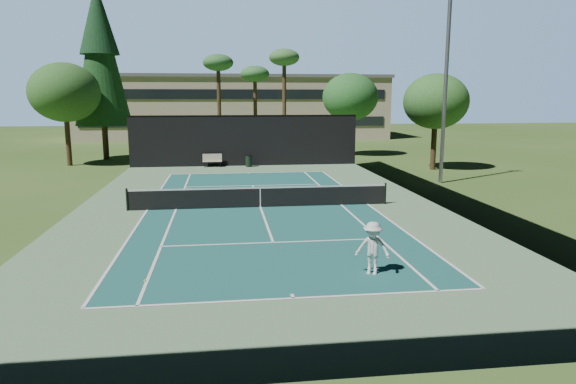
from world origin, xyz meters
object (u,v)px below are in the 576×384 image
object	(u,v)px
tennis_net	(260,196)
trash_bin	(249,161)
tennis_ball_d	(187,188)
player	(373,248)
park_bench	(212,160)
tennis_ball_a	(145,281)
tennis_ball_b	(225,198)
tennis_ball_c	(261,200)

from	to	relation	value
tennis_net	trash_bin	distance (m)	15.31
tennis_net	tennis_ball_d	distance (m)	7.11
player	park_bench	xyz separation A→B (m)	(-5.29, 25.87, -0.28)
tennis_ball_a	tennis_ball_b	xyz separation A→B (m)	(2.47, 12.65, -0.00)
tennis_ball_b	trash_bin	xyz separation A→B (m)	(1.95, 12.70, 0.45)
tennis_ball_c	trash_bin	bearing A→B (deg)	89.62
player	tennis_ball_b	size ratio (longest dim) A/B	26.13
tennis_ball_b	tennis_net	bearing A→B (deg)	-56.83
tennis_net	tennis_ball_a	distance (m)	10.89
tennis_ball_c	tennis_ball_b	bearing A→B (deg)	157.71
tennis_ball_a	tennis_ball_d	xyz separation A→B (m)	(0.23, 15.94, -0.00)
park_bench	trash_bin	size ratio (longest dim) A/B	1.59
tennis_net	tennis_ball_b	world-z (taller)	tennis_net
tennis_net	tennis_ball_b	xyz separation A→B (m)	(-1.70, 2.60, -0.53)
tennis_ball_a	tennis_ball_d	distance (m)	15.94
trash_bin	tennis_net	bearing A→B (deg)	-90.93
tennis_ball_c	tennis_ball_d	bearing A→B (deg)	135.30
park_bench	tennis_ball_a	bearing A→B (deg)	-93.48
player	park_bench	world-z (taller)	player
tennis_ball_c	park_bench	size ratio (longest dim) A/B	0.04
tennis_ball_b	park_bench	size ratio (longest dim) A/B	0.04
park_bench	tennis_ball_b	bearing A→B (deg)	-86.03
tennis_net	tennis_ball_a	xyz separation A→B (m)	(-4.17, -10.04, -0.52)
tennis_net	player	world-z (taller)	player
player	tennis_ball_a	xyz separation A→B (m)	(-6.85, 0.19, -0.79)
tennis_ball_a	trash_bin	size ratio (longest dim) A/B	0.08
tennis_ball_d	trash_bin	xyz separation A→B (m)	(4.19, 9.41, 0.44)
tennis_ball_a	tennis_ball_c	world-z (taller)	tennis_ball_a
tennis_ball_b	tennis_ball_c	size ratio (longest dim) A/B	1.07
player	park_bench	size ratio (longest dim) A/B	1.10
park_bench	tennis_net	bearing A→B (deg)	-80.54
tennis_net	tennis_ball_b	bearing A→B (deg)	123.17
tennis_ball_c	trash_bin	xyz separation A→B (m)	(0.09, 13.46, 0.45)
tennis_ball_a	tennis_ball_d	size ratio (longest dim) A/B	1.08
tennis_ball_b	trash_bin	bearing A→B (deg)	81.27
player	tennis_ball_d	size ratio (longest dim) A/B	24.52
tennis_ball_a	trash_bin	world-z (taller)	trash_bin
tennis_net	tennis_ball_d	size ratio (longest dim) A/B	191.20
tennis_ball_c	park_bench	bearing A→B (deg)	101.32
player	tennis_ball_c	world-z (taller)	player
tennis_ball_a	tennis_ball_b	distance (m)	12.88
player	park_bench	distance (m)	26.41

